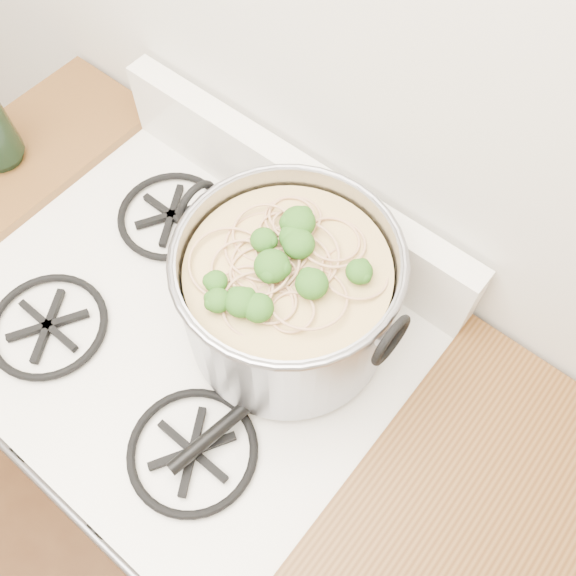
% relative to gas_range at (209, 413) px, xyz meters
% --- Properties ---
extents(gas_range, '(0.76, 0.66, 0.92)m').
position_rel_gas_range_xyz_m(gas_range, '(0.00, 0.00, 0.00)').
color(gas_range, white).
rests_on(gas_range, ground).
extents(counter_left, '(0.25, 0.65, 0.92)m').
position_rel_gas_range_xyz_m(counter_left, '(-0.51, 0.00, 0.02)').
color(counter_left, silver).
rests_on(counter_left, ground).
extents(stock_pot, '(0.37, 0.34, 0.23)m').
position_rel_gas_range_xyz_m(stock_pot, '(0.15, 0.11, 0.60)').
color(stock_pot, gray).
rests_on(stock_pot, gas_range).
extents(spatula, '(0.33, 0.35, 0.02)m').
position_rel_gas_range_xyz_m(spatula, '(0.21, 0.06, 0.50)').
color(spatula, black).
rests_on(spatula, gas_range).
extents(glass_bowl, '(0.13, 0.13, 0.02)m').
position_rel_gas_range_xyz_m(glass_bowl, '(0.11, 0.13, 0.50)').
color(glass_bowl, white).
rests_on(glass_bowl, gas_range).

